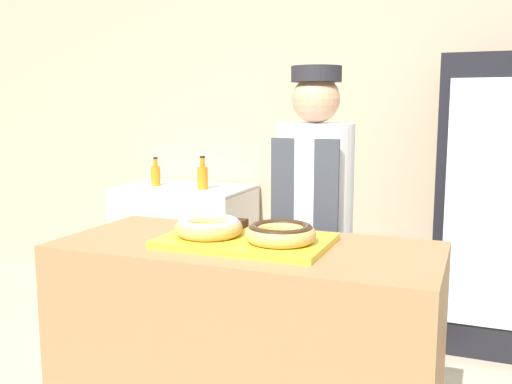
% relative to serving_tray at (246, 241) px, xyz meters
% --- Properties ---
extents(wall_back, '(8.00, 0.06, 2.70)m').
position_rel_serving_tray_xyz_m(wall_back, '(0.00, 2.13, 0.39)').
color(wall_back, tan).
rests_on(wall_back, ground_plane).
extents(display_counter, '(1.41, 0.63, 0.95)m').
position_rel_serving_tray_xyz_m(display_counter, '(0.00, 0.00, -0.49)').
color(display_counter, '#997047').
rests_on(display_counter, ground_plane).
extents(serving_tray, '(0.61, 0.40, 0.02)m').
position_rel_serving_tray_xyz_m(serving_tray, '(0.00, 0.00, 0.00)').
color(serving_tray, yellow).
rests_on(serving_tray, display_counter).
extents(donut_light_glaze, '(0.26, 0.26, 0.06)m').
position_rel_serving_tray_xyz_m(donut_light_glaze, '(-0.14, -0.02, 0.05)').
color(donut_light_glaze, tan).
rests_on(donut_light_glaze, serving_tray).
extents(donut_chocolate_glaze, '(0.26, 0.26, 0.06)m').
position_rel_serving_tray_xyz_m(donut_chocolate_glaze, '(0.14, -0.02, 0.05)').
color(donut_chocolate_glaze, tan).
rests_on(donut_chocolate_glaze, serving_tray).
extents(brownie_back_left, '(0.09, 0.09, 0.03)m').
position_rel_serving_tray_xyz_m(brownie_back_left, '(-0.11, 0.14, 0.03)').
color(brownie_back_left, black).
rests_on(brownie_back_left, serving_tray).
extents(brownie_back_right, '(0.09, 0.09, 0.03)m').
position_rel_serving_tray_xyz_m(brownie_back_right, '(0.11, 0.14, 0.03)').
color(brownie_back_right, black).
rests_on(brownie_back_right, serving_tray).
extents(baker_person, '(0.35, 0.35, 1.63)m').
position_rel_serving_tray_xyz_m(baker_person, '(0.09, 0.58, -0.10)').
color(baker_person, '#4C4C51').
rests_on(baker_person, ground_plane).
extents(beverage_fridge, '(0.65, 0.59, 1.75)m').
position_rel_serving_tray_xyz_m(beverage_fridge, '(0.88, 1.75, -0.09)').
color(beverage_fridge, black).
rests_on(beverage_fridge, ground_plane).
extents(chest_freezer, '(0.94, 0.62, 0.87)m').
position_rel_serving_tray_xyz_m(chest_freezer, '(-1.22, 1.76, -0.52)').
color(chest_freezer, white).
rests_on(chest_freezer, ground_plane).
extents(bottle_orange, '(0.07, 0.07, 0.21)m').
position_rel_serving_tray_xyz_m(bottle_orange, '(-1.44, 1.72, -0.01)').
color(bottle_orange, orange).
rests_on(bottle_orange, chest_freezer).
extents(bottle_orange_b, '(0.08, 0.08, 0.24)m').
position_rel_serving_tray_xyz_m(bottle_orange_b, '(-1.03, 1.68, -0.00)').
color(bottle_orange_b, orange).
rests_on(bottle_orange_b, chest_freezer).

